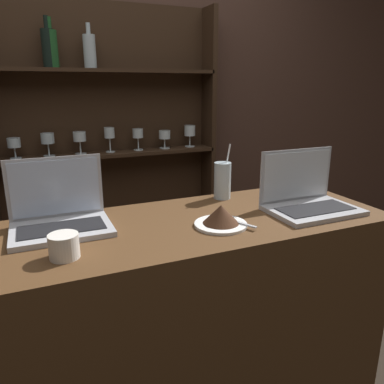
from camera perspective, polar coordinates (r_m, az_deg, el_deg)
The scene contains 8 objects.
bar_counter at distance 1.55m, azimuth -5.05°, elevation -22.18°, with size 1.74×0.55×0.97m.
back_wall at distance 2.37m, azimuth -14.98°, elevation 13.35°, with size 7.00×0.06×2.70m.
back_shelf at distance 2.35m, azimuth -12.59°, elevation 4.64°, with size 1.32×0.18×1.89m.
laptop_near at distance 1.35m, azimuth -19.53°, elevation -3.16°, with size 0.32×0.23×0.23m.
laptop_far at distance 1.53m, azimuth 17.13°, elevation -0.81°, with size 0.34×0.23×0.23m.
cake_plate at distance 1.30m, azimuth 4.44°, elevation -3.77°, with size 0.18×0.19×0.08m.
water_glass at distance 1.60m, azimuth 4.66°, elevation 1.77°, with size 0.07×0.07×0.23m.
coffee_cup at distance 1.12m, azimuth -18.93°, elevation -7.81°, with size 0.08×0.08×0.07m.
Camera 1 is at (-0.37, -0.89, 1.44)m, focal length 35.00 mm.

